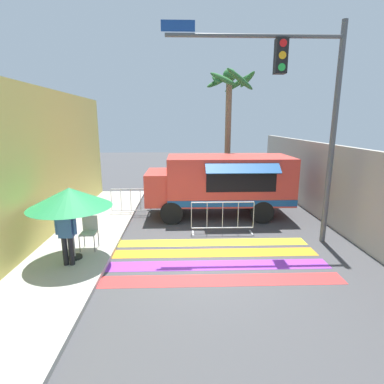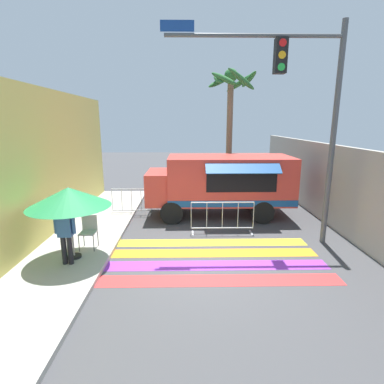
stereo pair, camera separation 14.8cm
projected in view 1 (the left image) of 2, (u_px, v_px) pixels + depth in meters
ground_plane at (206, 262)px, 8.00m from camera, size 60.00×60.00×0.00m
sidewalk_left at (25, 262)px, 7.83m from camera, size 4.40×16.00×0.12m
building_left_facade at (7, 177)px, 7.31m from camera, size 0.25×16.00×4.68m
concrete_wall_right at (331, 185)px, 10.75m from camera, size 0.20×16.00×2.87m
crosswalk_painted at (205, 259)px, 8.16m from camera, size 6.40×2.84×0.01m
food_truck at (218, 181)px, 11.70m from camera, size 5.56×2.64×2.36m
traffic_signal_pole at (302, 97)px, 8.38m from camera, size 4.99×0.29×6.32m
patio_umbrella at (70, 198)px, 7.56m from camera, size 2.09×2.09×1.92m
folding_chair at (89, 229)px, 8.47m from camera, size 0.43×0.43×0.93m
vendor_person at (66, 231)px, 7.38m from camera, size 0.53×0.21×1.58m
barricade_front at (223, 218)px, 9.92m from camera, size 2.09×0.44×1.10m
barricade_side at (131, 203)px, 11.87m from camera, size 1.55×0.44×1.10m
palm_tree at (230, 103)px, 13.87m from camera, size 2.39×2.47×6.02m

